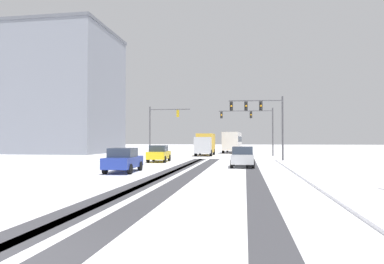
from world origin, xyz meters
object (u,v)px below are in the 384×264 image
(traffic_signal_far_left, at_px, (161,123))
(car_yellow_cab_lead, at_px, (159,154))
(car_blue_third, at_px, (123,160))
(bus_oncoming, at_px, (233,141))
(car_silver_second, at_px, (243,157))
(office_building_far_left_block, at_px, (34,93))
(traffic_signal_near_right, at_px, (261,114))
(box_truck_delivery, at_px, (205,144))
(traffic_signal_far_right, at_px, (253,121))

(traffic_signal_far_left, xyz_separation_m, car_yellow_cab_lead, (2.46, -10.33, -3.57))
(car_blue_third, height_order, bus_oncoming, bus_oncoming)
(car_silver_second, height_order, office_building_far_left_block, office_building_far_left_block)
(car_blue_third, xyz_separation_m, office_building_far_left_block, (-27.64, 30.92, 9.41))
(traffic_signal_near_right, relative_size, car_silver_second, 1.58)
(bus_oncoming, bearing_deg, traffic_signal_near_right, -80.96)
(car_silver_second, relative_size, bus_oncoming, 0.37)
(traffic_signal_near_right, height_order, box_truck_delivery, traffic_signal_near_right)
(traffic_signal_far_right, distance_m, car_yellow_cab_lead, 17.47)
(traffic_signal_far_left, height_order, box_truck_delivery, traffic_signal_far_left)
(traffic_signal_near_right, xyz_separation_m, car_silver_second, (-1.76, -7.14, -3.95))
(traffic_signal_far_right, bearing_deg, traffic_signal_near_right, -87.91)
(office_building_far_left_block, bearing_deg, traffic_signal_near_right, -26.01)
(traffic_signal_near_right, distance_m, car_blue_third, 16.45)
(traffic_signal_far_right, height_order, car_yellow_cab_lead, traffic_signal_far_right)
(traffic_signal_far_right, bearing_deg, box_truck_delivery, 179.37)
(traffic_signal_far_left, distance_m, office_building_far_left_block, 27.41)
(car_yellow_cab_lead, relative_size, office_building_far_left_block, 0.15)
(bus_oncoming, bearing_deg, car_yellow_cab_lead, -104.00)
(car_blue_third, bearing_deg, car_yellow_cab_lead, 91.74)
(car_blue_third, distance_m, bus_oncoming, 36.28)
(car_blue_third, bearing_deg, bus_oncoming, 80.57)
(bus_oncoming, xyz_separation_m, office_building_far_left_block, (-33.58, -4.85, 8.23))
(traffic_signal_far_right, bearing_deg, car_yellow_cab_lead, -123.87)
(box_truck_delivery, bearing_deg, bus_oncoming, 72.87)
(traffic_signal_near_right, distance_m, traffic_signal_far_right, 12.03)
(car_yellow_cab_lead, relative_size, car_blue_third, 1.00)
(traffic_signal_far_right, height_order, car_silver_second, traffic_signal_far_right)
(traffic_signal_near_right, height_order, car_blue_third, traffic_signal_near_right)
(traffic_signal_far_right, height_order, car_blue_third, traffic_signal_far_right)
(traffic_signal_far_right, height_order, bus_oncoming, traffic_signal_far_right)
(car_yellow_cab_lead, xyz_separation_m, office_building_far_left_block, (-27.32, 20.29, 9.41))
(traffic_signal_far_right, bearing_deg, traffic_signal_far_left, -162.29)
(traffic_signal_far_right, relative_size, office_building_far_left_block, 0.27)
(traffic_signal_far_right, relative_size, bus_oncoming, 0.66)
(bus_oncoming, distance_m, office_building_far_left_block, 34.91)
(bus_oncoming, bearing_deg, box_truck_delivery, -107.13)
(car_yellow_cab_lead, distance_m, car_silver_second, 9.59)
(traffic_signal_near_right, height_order, traffic_signal_far_right, same)
(car_silver_second, relative_size, box_truck_delivery, 0.56)
(traffic_signal_near_right, distance_m, car_silver_second, 8.34)
(box_truck_delivery, bearing_deg, car_blue_third, -95.92)
(traffic_signal_far_left, xyz_separation_m, box_truck_delivery, (5.36, 3.89, -2.75))
(car_blue_third, bearing_deg, car_silver_second, 35.60)
(box_truck_delivery, bearing_deg, traffic_signal_near_right, -59.85)
(traffic_signal_far_right, xyz_separation_m, bus_oncoming, (-3.22, 10.99, -2.71))
(car_silver_second, bearing_deg, car_blue_third, -144.40)
(traffic_signal_near_right, relative_size, office_building_far_left_block, 0.24)
(traffic_signal_far_left, bearing_deg, box_truck_delivery, 35.96)
(office_building_far_left_block, bearing_deg, traffic_signal_far_left, -21.83)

